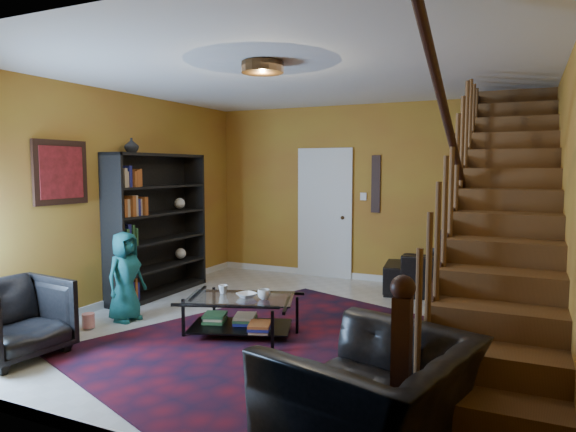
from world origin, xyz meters
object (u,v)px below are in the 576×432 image
sofa (460,275)px  armchair_right (373,404)px  bookshelf (158,227)px  armchair_left (17,319)px  coffee_table (241,314)px

sofa → armchair_right: 4.55m
bookshelf → armchair_right: 4.87m
bookshelf → armchair_left: size_ratio=2.44×
armchair_left → armchair_right: armchair_right is taller
sofa → armchair_left: bearing=42.1°
coffee_table → armchair_right: bearing=-42.0°
sofa → armchair_right: armchair_right is taller
sofa → armchair_right: (0.00, -4.55, 0.08)m
bookshelf → armchair_right: (3.90, -2.85, -0.58)m
sofa → armchair_right: size_ratio=1.75×
bookshelf → armchair_right: size_ratio=1.68×
armchair_left → coffee_table: 2.16m
armchair_right → coffee_table: (-1.93, 1.74, -0.14)m
sofa → armchair_left: (-3.55, -4.24, 0.07)m
sofa → armchair_left: armchair_left is taller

